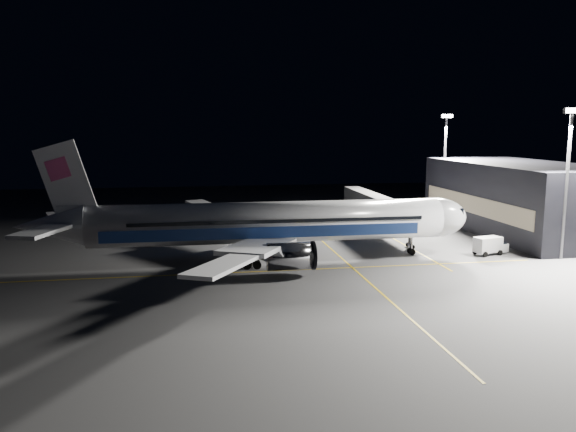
{
  "coord_description": "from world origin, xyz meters",
  "views": [
    {
      "loc": [
        -10.06,
        -74.78,
        18.12
      ],
      "look_at": [
        2.58,
        0.5,
        6.0
      ],
      "focal_mm": 35.0,
      "sensor_mm": 36.0,
      "label": 1
    }
  ],
  "objects_px": {
    "safety_cone_a": "(288,239)",
    "safety_cone_c": "(248,239)",
    "floodlight_mast_north": "(445,156)",
    "service_truck": "(490,245)",
    "baggage_tug": "(224,230)",
    "floodlight_mast_south": "(568,170)",
    "jet_bridge": "(381,206)",
    "airliner": "(262,223)",
    "safety_cone_b": "(234,253)"
  },
  "relations": [
    {
      "from": "service_truck",
      "to": "safety_cone_b",
      "type": "relative_size",
      "value": 8.25
    },
    {
      "from": "safety_cone_b",
      "to": "safety_cone_c",
      "type": "bearing_deg",
      "value": 73.31
    },
    {
      "from": "floodlight_mast_north",
      "to": "baggage_tug",
      "type": "distance_m",
      "value": 48.4
    },
    {
      "from": "safety_cone_a",
      "to": "floodlight_mast_south",
      "type": "bearing_deg",
      "value": -27.65
    },
    {
      "from": "safety_cone_c",
      "to": "service_truck",
      "type": "bearing_deg",
      "value": -25.49
    },
    {
      "from": "floodlight_mast_north",
      "to": "safety_cone_a",
      "type": "xyz_separation_m",
      "value": [
        -35.44,
        -19.43,
        -12.04
      ]
    },
    {
      "from": "airliner",
      "to": "baggage_tug",
      "type": "xyz_separation_m",
      "value": [
        -4.15,
        19.12,
        -4.27
      ]
    },
    {
      "from": "safety_cone_c",
      "to": "safety_cone_b",
      "type": "bearing_deg",
      "value": -106.69
    },
    {
      "from": "floodlight_mast_north",
      "to": "jet_bridge",
      "type": "bearing_deg",
      "value": -142.26
    },
    {
      "from": "airliner",
      "to": "safety_cone_c",
      "type": "relative_size",
      "value": 101.14
    },
    {
      "from": "jet_bridge",
      "to": "floodlight_mast_north",
      "type": "height_order",
      "value": "floodlight_mast_north"
    },
    {
      "from": "jet_bridge",
      "to": "safety_cone_c",
      "type": "xyz_separation_m",
      "value": [
        -23.66,
        -4.06,
        -4.28
      ]
    },
    {
      "from": "jet_bridge",
      "to": "safety_cone_a",
      "type": "bearing_deg",
      "value": -162.49
    },
    {
      "from": "airliner",
      "to": "safety_cone_c",
      "type": "distance_m",
      "value": 14.83
    },
    {
      "from": "service_truck",
      "to": "floodlight_mast_north",
      "type": "bearing_deg",
      "value": 61.41
    },
    {
      "from": "jet_bridge",
      "to": "baggage_tug",
      "type": "distance_m",
      "value": 27.5
    },
    {
      "from": "jet_bridge",
      "to": "safety_cone_a",
      "type": "xyz_separation_m",
      "value": [
        -17.44,
        -5.5,
        -4.25
      ]
    },
    {
      "from": "baggage_tug",
      "to": "safety_cone_c",
      "type": "xyz_separation_m",
      "value": [
        3.57,
        -5.12,
        -0.59
      ]
    },
    {
      "from": "safety_cone_a",
      "to": "airliner",
      "type": "bearing_deg",
      "value": -114.16
    },
    {
      "from": "baggage_tug",
      "to": "safety_cone_b",
      "type": "relative_size",
      "value": 4.92
    },
    {
      "from": "service_truck",
      "to": "baggage_tug",
      "type": "bearing_deg",
      "value": 135.61
    },
    {
      "from": "floodlight_mast_south",
      "to": "baggage_tug",
      "type": "bearing_deg",
      "value": 150.94
    },
    {
      "from": "safety_cone_a",
      "to": "safety_cone_c",
      "type": "xyz_separation_m",
      "value": [
        -6.22,
        1.45,
        -0.03
      ]
    },
    {
      "from": "jet_bridge",
      "to": "safety_cone_c",
      "type": "distance_m",
      "value": 24.38
    },
    {
      "from": "safety_cone_b",
      "to": "baggage_tug",
      "type": "bearing_deg",
      "value": 92.15
    },
    {
      "from": "jet_bridge",
      "to": "safety_cone_a",
      "type": "relative_size",
      "value": 51.9
    },
    {
      "from": "floodlight_mast_north",
      "to": "baggage_tug",
      "type": "relative_size",
      "value": 6.42
    },
    {
      "from": "floodlight_mast_north",
      "to": "safety_cone_b",
      "type": "height_order",
      "value": "floodlight_mast_north"
    },
    {
      "from": "service_truck",
      "to": "safety_cone_a",
      "type": "height_order",
      "value": "service_truck"
    },
    {
      "from": "airliner",
      "to": "floodlight_mast_south",
      "type": "bearing_deg",
      "value": -8.33
    },
    {
      "from": "airliner",
      "to": "service_truck",
      "type": "height_order",
      "value": "airliner"
    },
    {
      "from": "baggage_tug",
      "to": "safety_cone_c",
      "type": "relative_size",
      "value": 5.3
    },
    {
      "from": "baggage_tug",
      "to": "safety_cone_b",
      "type": "xyz_separation_m",
      "value": [
        0.57,
        -15.12,
        -0.56
      ]
    },
    {
      "from": "airliner",
      "to": "service_truck",
      "type": "bearing_deg",
      "value": -3.28
    },
    {
      "from": "floodlight_mast_south",
      "to": "baggage_tug",
      "type": "xyz_separation_m",
      "value": [
        -45.23,
        25.13,
        -11.48
      ]
    },
    {
      "from": "floodlight_mast_north",
      "to": "service_truck",
      "type": "xyz_separation_m",
      "value": [
        -8.35,
        -33.86,
        -10.99
      ]
    },
    {
      "from": "airliner",
      "to": "safety_cone_b",
      "type": "xyz_separation_m",
      "value": [
        -3.58,
        4.0,
        -4.84
      ]
    },
    {
      "from": "floodlight_mast_north",
      "to": "airliner",
      "type": "bearing_deg",
      "value": -142.09
    },
    {
      "from": "floodlight_mast_north",
      "to": "floodlight_mast_south",
      "type": "xyz_separation_m",
      "value": [
        0.0,
        -38.0,
        0.0
      ]
    },
    {
      "from": "safety_cone_a",
      "to": "jet_bridge",
      "type": "bearing_deg",
      "value": 17.51
    },
    {
      "from": "jet_bridge",
      "to": "airliner",
      "type": "bearing_deg",
      "value": -141.96
    },
    {
      "from": "floodlight_mast_north",
      "to": "service_truck",
      "type": "height_order",
      "value": "floodlight_mast_north"
    },
    {
      "from": "baggage_tug",
      "to": "floodlight_mast_north",
      "type": "bearing_deg",
      "value": -4.27
    },
    {
      "from": "jet_bridge",
      "to": "safety_cone_b",
      "type": "distance_m",
      "value": 30.44
    },
    {
      "from": "baggage_tug",
      "to": "safety_cone_c",
      "type": "distance_m",
      "value": 6.27
    },
    {
      "from": "airliner",
      "to": "floodlight_mast_south",
      "type": "distance_m",
      "value": 42.13
    },
    {
      "from": "floodlight_mast_north",
      "to": "service_truck",
      "type": "distance_m",
      "value": 36.57
    },
    {
      "from": "service_truck",
      "to": "safety_cone_c",
      "type": "height_order",
      "value": "service_truck"
    },
    {
      "from": "floodlight_mast_south",
      "to": "baggage_tug",
      "type": "height_order",
      "value": "floodlight_mast_south"
    },
    {
      "from": "baggage_tug",
      "to": "safety_cone_b",
      "type": "bearing_deg",
      "value": -108.0
    }
  ]
}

